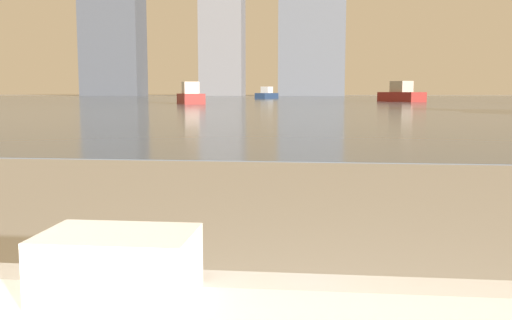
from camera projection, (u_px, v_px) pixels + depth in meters
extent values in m
cube|color=white|center=(119.00, 286.00, 1.04)|extent=(0.28, 0.18, 0.04)
cube|color=white|center=(118.00, 265.00, 1.04)|extent=(0.28, 0.18, 0.04)
cube|color=white|center=(118.00, 243.00, 1.04)|extent=(0.28, 0.18, 0.04)
cube|color=slate|center=(317.00, 100.00, 61.49)|extent=(180.00, 110.00, 0.01)
cube|color=maroon|center=(401.00, 97.00, 49.50)|extent=(3.78, 4.92, 0.83)
cube|color=#B2A893|center=(401.00, 87.00, 49.39)|extent=(1.91, 2.13, 0.95)
cube|color=navy|center=(267.00, 96.00, 70.54)|extent=(2.67, 4.18, 0.69)
cube|color=silver|center=(267.00, 90.00, 70.45)|extent=(1.45, 1.74, 0.79)
cube|color=maroon|center=(190.00, 99.00, 40.68)|extent=(2.86, 4.41, 0.73)
cube|color=silver|center=(190.00, 88.00, 40.58)|extent=(1.54, 1.84, 0.84)
cube|color=#4C515B|center=(112.00, 0.00, 119.09)|extent=(12.42, 7.67, 39.83)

